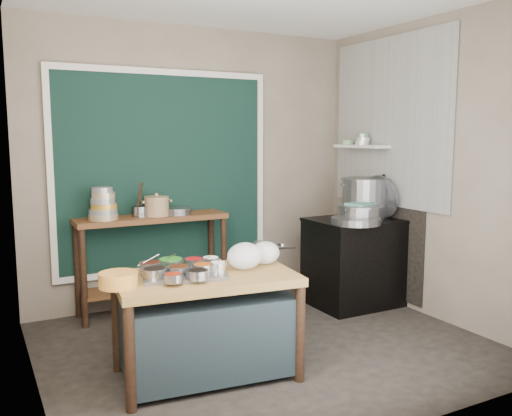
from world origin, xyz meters
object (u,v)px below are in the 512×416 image
utensil_cup (140,211)px  stock_pot (365,197)px  prep_table (206,326)px  stove_block (355,263)px  steamer (360,213)px  condiment_tray (184,274)px  ceramic_crock (157,207)px  back_counter (153,264)px  yellow_basin (118,280)px  saucepan (264,250)px

utensil_cup → stock_pot: bearing=-16.0°
prep_table → stove_block: size_ratio=1.39×
steamer → utensil_cup: bearing=157.5°
condiment_tray → ceramic_crock: size_ratio=2.29×
prep_table → ceramic_crock: bearing=91.2°
back_counter → yellow_basin: bearing=-114.1°
stock_pot → steamer: (-0.21, -0.19, -0.12)m
yellow_basin → ceramic_crock: 1.77m
back_counter → stock_pot: size_ratio=2.83×
ceramic_crock → stock_pot: bearing=-16.6°
condiment_tray → utensil_cup: bearing=84.9°
prep_table → utensil_cup: (-0.01, 1.57, 0.63)m
condiment_tray → yellow_basin: yellow_basin is taller
ceramic_crock → back_counter: bearing=142.3°
prep_table → yellow_basin: yellow_basin is taller
saucepan → stock_pot: size_ratio=0.45×
prep_table → ceramic_crock: (0.14, 1.55, 0.66)m
steamer → ceramic_crock: bearing=156.4°
prep_table → utensil_cup: 1.69m
stove_block → steamer: 0.54m
utensil_cup → saucepan: bearing=-65.0°
prep_table → condiment_tray: (-0.15, 0.03, 0.39)m
steamer → back_counter: bearing=156.0°
back_counter → ceramic_crock: (0.04, -0.03, 0.56)m
stock_pot → utensil_cup: bearing=164.0°
stove_block → condiment_tray: 2.33m
prep_table → stove_block: bearing=29.5°
ceramic_crock → stock_pot: 2.12m
ceramic_crock → condiment_tray: bearing=-100.9°
condiment_tray → ceramic_crock: bearing=79.1°
yellow_basin → prep_table: bearing=2.8°
back_counter → steamer: steamer is taller
back_counter → utensil_cup: size_ratio=8.62×
saucepan → steamer: (1.36, 0.51, 0.14)m
stove_block → utensil_cup: bearing=160.4°
utensil_cup → ceramic_crock: 0.16m
yellow_basin → utensil_cup: (0.61, 1.60, 0.20)m
yellow_basin → ceramic_crock: (0.76, 1.58, 0.23)m
ceramic_crock → stock_pot: size_ratio=0.48×
yellow_basin → stock_pot: bearing=19.2°
utensil_cup → back_counter: bearing=6.2°
stove_block → utensil_cup: utensil_cup is taller
ceramic_crock → steamer: 1.99m
back_counter → condiment_tray: size_ratio=2.57×
stove_block → condiment_tray: (-2.15, -0.82, 0.34)m
prep_table → back_counter: back_counter is taller
stove_block → yellow_basin: size_ratio=3.59×
prep_table → ceramic_crock: ceramic_crock is taller
yellow_basin → steamer: bearing=16.8°
back_counter → steamer: 2.10m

